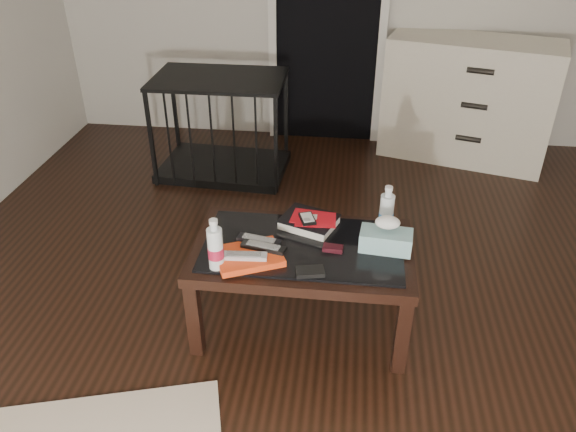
# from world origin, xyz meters

# --- Properties ---
(ground) EXTENTS (5.00, 5.00, 0.00)m
(ground) POSITION_xyz_m (0.00, 0.00, 0.00)
(ground) COLOR black
(ground) RESTS_ON ground
(doorway) EXTENTS (0.90, 0.08, 2.07)m
(doorway) POSITION_xyz_m (-0.40, 2.47, 1.02)
(doorway) COLOR black
(doorway) RESTS_ON ground
(coffee_table) EXTENTS (1.00, 0.60, 0.46)m
(coffee_table) POSITION_xyz_m (-0.36, 0.17, 0.40)
(coffee_table) COLOR black
(coffee_table) RESTS_ON ground
(dresser) EXTENTS (1.29, 0.80, 0.90)m
(dresser) POSITION_xyz_m (0.68, 2.23, 0.45)
(dresser) COLOR beige
(dresser) RESTS_ON ground
(pet_crate) EXTENTS (0.94, 0.66, 0.71)m
(pet_crate) POSITION_xyz_m (-1.09, 1.75, 0.23)
(pet_crate) COLOR black
(pet_crate) RESTS_ON ground
(magazines) EXTENTS (0.34, 0.31, 0.03)m
(magazines) POSITION_xyz_m (-0.58, 0.03, 0.48)
(magazines) COLOR #F24316
(magazines) RESTS_ON coffee_table
(remote_silver) EXTENTS (0.20, 0.06, 0.02)m
(remote_silver) POSITION_xyz_m (-0.60, -0.00, 0.50)
(remote_silver) COLOR #B1B0B5
(remote_silver) RESTS_ON magazines
(remote_black_front) EXTENTS (0.21, 0.09, 0.02)m
(remote_black_front) POSITION_xyz_m (-0.53, 0.07, 0.50)
(remote_black_front) COLOR black
(remote_black_front) RESTS_ON magazines
(remote_black_back) EXTENTS (0.21, 0.09, 0.02)m
(remote_black_back) POSITION_xyz_m (-0.55, 0.12, 0.50)
(remote_black_back) COLOR black
(remote_black_back) RESTS_ON magazines
(textbook) EXTENTS (0.30, 0.28, 0.05)m
(textbook) POSITION_xyz_m (-0.35, 0.33, 0.48)
(textbook) COLOR black
(textbook) RESTS_ON coffee_table
(dvd_mailers) EXTENTS (0.21, 0.16, 0.01)m
(dvd_mailers) POSITION_xyz_m (-0.33, 0.33, 0.51)
(dvd_mailers) COLOR #BA0C16
(dvd_mailers) RESTS_ON textbook
(ipod) EXTENTS (0.09, 0.12, 0.02)m
(ipod) POSITION_xyz_m (-0.35, 0.30, 0.52)
(ipod) COLOR black
(ipod) RESTS_ON dvd_mailers
(flip_phone) EXTENTS (0.09, 0.06, 0.02)m
(flip_phone) POSITION_xyz_m (-0.22, 0.14, 0.47)
(flip_phone) COLOR black
(flip_phone) RESTS_ON coffee_table
(wallet) EXTENTS (0.13, 0.09, 0.02)m
(wallet) POSITION_xyz_m (-0.31, -0.04, 0.47)
(wallet) COLOR black
(wallet) RESTS_ON coffee_table
(water_bottle_left) EXTENTS (0.07, 0.07, 0.24)m
(water_bottle_left) POSITION_xyz_m (-0.71, -0.04, 0.58)
(water_bottle_left) COLOR white
(water_bottle_left) RESTS_ON coffee_table
(water_bottle_right) EXTENTS (0.07, 0.07, 0.24)m
(water_bottle_right) POSITION_xyz_m (0.01, 0.33, 0.58)
(water_bottle_right) COLOR white
(water_bottle_right) RESTS_ON coffee_table
(tissue_box) EXTENTS (0.24, 0.14, 0.09)m
(tissue_box) POSITION_xyz_m (0.01, 0.18, 0.51)
(tissue_box) COLOR teal
(tissue_box) RESTS_ON coffee_table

